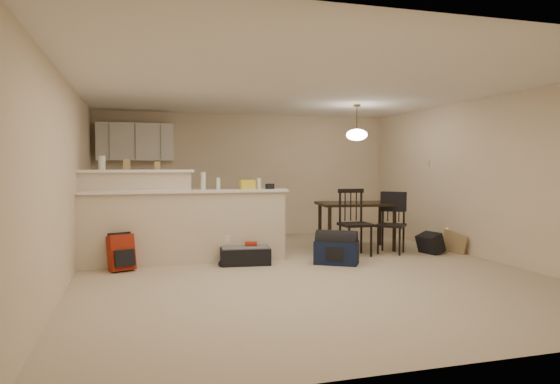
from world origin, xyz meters
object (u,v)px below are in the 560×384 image
object	(u,v)px
pendant_lamp	(357,134)
dining_chair_far	(391,223)
dining_table	(356,208)
navy_duffel	(336,252)
dining_chair_near	(356,223)
black_daypack	(430,244)
red_backpack	(121,253)
suitcase	(245,256)

from	to	relation	value
pendant_lamp	dining_chair_far	world-z (taller)	pendant_lamp
dining_table	pendant_lamp	bearing A→B (deg)	-37.72
pendant_lamp	navy_duffel	distance (m)	2.30
dining_table	navy_duffel	size ratio (longest dim) A/B	2.23
dining_chair_near	black_daypack	size ratio (longest dim) A/B	2.91
navy_duffel	pendant_lamp	bearing A→B (deg)	85.03
pendant_lamp	dining_chair_far	xyz separation A→B (m)	(0.37, -0.55, -1.49)
dining_table	red_backpack	bearing A→B (deg)	-161.70
black_daypack	dining_chair_near	bearing A→B (deg)	69.88
pendant_lamp	suitcase	xyz separation A→B (m)	(-2.13, -0.75, -1.87)
dining_chair_near	black_daypack	bearing A→B (deg)	-7.84
dining_table	dining_chair_far	distance (m)	0.70
pendant_lamp	dining_chair_far	bearing A→B (deg)	-55.79
dining_table	black_daypack	distance (m)	1.36
suitcase	dining_table	bearing A→B (deg)	25.61
dining_table	dining_chair_near	bearing A→B (deg)	-108.33
dining_chair_near	navy_duffel	size ratio (longest dim) A/B	1.71
suitcase	dining_chair_near	bearing A→B (deg)	11.35
black_daypack	navy_duffel	bearing A→B (deg)	89.34
dining_chair_near	red_backpack	distance (m)	3.61
pendant_lamp	navy_duffel	size ratio (longest dim) A/B	0.99
red_backpack	navy_duffel	xyz separation A→B (m)	(3.04, -0.38, -0.08)
dining_table	red_backpack	size ratio (longest dim) A/B	2.82
dining_chair_near	navy_duffel	distance (m)	0.87
pendant_lamp	red_backpack	distance (m)	4.31
dining_chair_far	navy_duffel	xyz separation A→B (m)	(-1.21, -0.59, -0.33)
pendant_lamp	dining_chair_far	size ratio (longest dim) A/B	0.62
dining_table	navy_duffel	xyz separation A→B (m)	(-0.84, -1.14, -0.54)
dining_chair_near	navy_duffel	world-z (taller)	dining_chair_near
dining_chair_far	black_daypack	size ratio (longest dim) A/B	2.70
pendant_lamp	navy_duffel	world-z (taller)	pendant_lamp
red_backpack	dining_chair_far	bearing A→B (deg)	-17.09
pendant_lamp	suitcase	world-z (taller)	pendant_lamp
dining_chair_far	navy_duffel	distance (m)	1.39
dining_chair_near	black_daypack	xyz separation A→B (m)	(1.27, -0.17, -0.37)
pendant_lamp	black_daypack	xyz separation A→B (m)	(0.99, -0.75, -1.83)
dining_chair_far	black_daypack	bearing A→B (deg)	22.20
suitcase	black_daypack	bearing A→B (deg)	6.14
pendant_lamp	red_backpack	bearing A→B (deg)	-168.98
dining_chair_far	navy_duffel	size ratio (longest dim) A/B	1.58
red_backpack	pendant_lamp	bearing A→B (deg)	-8.81
dining_table	red_backpack	xyz separation A→B (m)	(-3.87, -0.75, -0.46)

